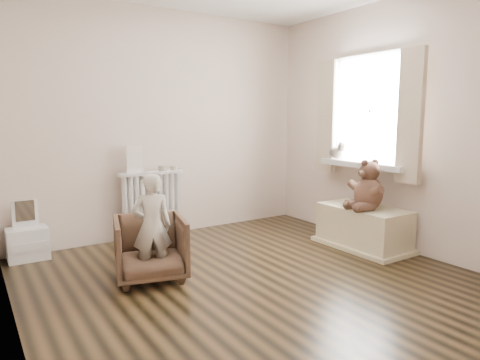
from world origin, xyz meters
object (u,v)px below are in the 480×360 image
toy_bench (363,229)px  plush_cat (337,150)px  radiator (152,205)px  child (152,226)px  toy_vanity (27,232)px  teddy_bear (369,187)px  armchair (150,248)px

toy_bench → plush_cat: bearing=76.0°
radiator → child: child is taller
toy_vanity → teddy_bear: 3.45m
radiator → teddy_bear: size_ratio=1.52×
toy_bench → toy_vanity: bearing=153.8°
child → plush_cat: bearing=-159.6°
armchair → toy_bench: size_ratio=0.64×
radiator → plush_cat: bearing=-27.2°
armchair → teddy_bear: teddy_bear is taller
toy_vanity → plush_cat: bearing=-16.5°
plush_cat → radiator: bearing=162.4°
toy_vanity → radiator: bearing=1.3°
toy_bench → armchair: bearing=170.5°
toy_bench → plush_cat: (0.14, 0.56, 0.80)m
toy_vanity → plush_cat: (3.21, -0.95, 0.72)m
teddy_bear → plush_cat: plush_cat is taller
radiator → toy_bench: radiator is taller
teddy_bear → plush_cat: (0.18, 0.65, 0.33)m
armchair → radiator: bearing=82.5°
armchair → child: size_ratio=0.66×
radiator → toy_vanity: size_ratio=1.33×
toy_vanity → toy_bench: 3.42m
radiator → toy_bench: (1.77, -1.54, -0.19)m
child → toy_bench: bearing=-173.5°
radiator → armchair: radiator is taller
radiator → armchair: (-0.48, -1.17, -0.12)m
radiator → armchair: bearing=-112.2°
armchair → toy_bench: 2.28m
armchair → plush_cat: (2.39, 0.19, 0.73)m
armchair → toy_bench: armchair is taller
toy_bench → plush_cat: plush_cat is taller
toy_vanity → child: 1.46m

